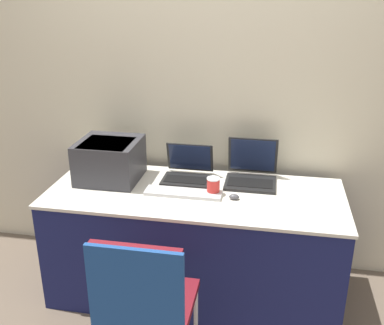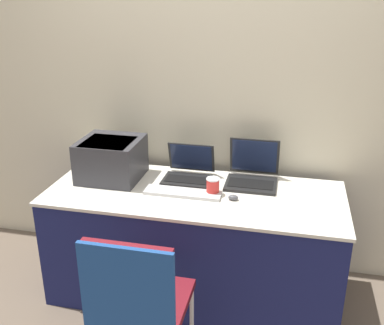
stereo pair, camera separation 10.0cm
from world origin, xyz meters
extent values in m
cube|color=beige|center=(0.00, 0.84, 1.30)|extent=(8.00, 0.05, 2.60)
cube|color=#191E51|center=(0.00, 0.36, 0.36)|extent=(1.82, 0.72, 0.72)
cube|color=silver|center=(0.00, 0.36, 0.73)|extent=(1.84, 0.74, 0.02)
cube|color=#333338|center=(-0.58, 0.46, 0.87)|extent=(0.39, 0.38, 0.26)
cube|color=black|center=(-0.58, 0.42, 0.98)|extent=(0.31, 0.29, 0.05)
cube|color=black|center=(-0.08, 0.50, 0.75)|extent=(0.31, 0.21, 0.02)
cube|color=black|center=(-0.08, 0.49, 0.76)|extent=(0.27, 0.12, 0.00)
cube|color=black|center=(-0.08, 0.64, 0.86)|extent=(0.31, 0.06, 0.21)
cube|color=#192342|center=(-0.08, 0.63, 0.86)|extent=(0.28, 0.06, 0.18)
cube|color=black|center=(0.33, 0.53, 0.75)|extent=(0.32, 0.26, 0.02)
cube|color=black|center=(0.33, 0.52, 0.76)|extent=(0.29, 0.14, 0.00)
cube|color=black|center=(0.33, 0.69, 0.88)|extent=(0.32, 0.06, 0.25)
cube|color=#192342|center=(0.33, 0.69, 0.88)|extent=(0.29, 0.05, 0.23)
cube|color=silver|center=(-0.06, 0.31, 0.75)|extent=(0.47, 0.12, 0.02)
cylinder|color=red|center=(0.12, 0.35, 0.79)|extent=(0.08, 0.08, 0.10)
cylinder|color=white|center=(0.12, 0.35, 0.84)|extent=(0.08, 0.08, 0.01)
ellipsoid|color=#4C4C51|center=(0.25, 0.30, 0.75)|extent=(0.06, 0.04, 0.03)
cube|color=maroon|center=(-0.08, -0.38, 0.45)|extent=(0.41, 0.45, 0.04)
cube|color=maroon|center=(-0.08, -0.59, 0.70)|extent=(0.41, 0.03, 0.45)
cylinder|color=silver|center=(-0.27, -0.17, 0.22)|extent=(0.02, 0.02, 0.43)
cylinder|color=silver|center=(0.10, -0.17, 0.22)|extent=(0.02, 0.02, 0.43)
cube|color=#1E478C|center=(-0.08, -0.61, 0.68)|extent=(0.43, 0.02, 0.50)
camera|label=1|loc=(0.45, -2.12, 1.93)|focal=42.00mm
camera|label=2|loc=(0.54, -2.10, 1.93)|focal=42.00mm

